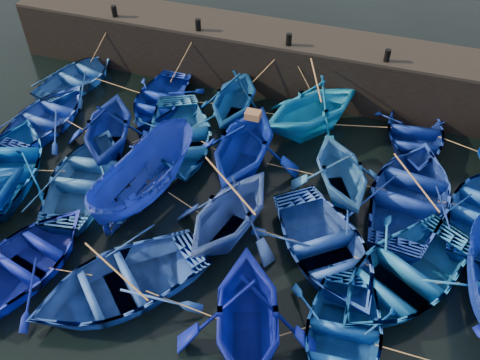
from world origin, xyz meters
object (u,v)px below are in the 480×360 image
(wooden_crate, at_px, (253,115))
(boat_0, at_px, (78,77))
(boat_13, at_px, (9,165))

(wooden_crate, bearing_deg, boat_0, 161.67)
(boat_13, xyz_separation_m, wooden_crate, (8.51, 3.09, 2.11))
(boat_0, relative_size, wooden_crate, 8.22)
(boat_0, relative_size, boat_13, 0.83)
(boat_0, height_order, wooden_crate, wooden_crate)
(boat_0, bearing_deg, boat_13, 112.31)
(boat_13, distance_m, wooden_crate, 9.30)
(boat_13, height_order, wooden_crate, wooden_crate)
(boat_0, bearing_deg, wooden_crate, 177.07)
(boat_0, height_order, boat_13, boat_13)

